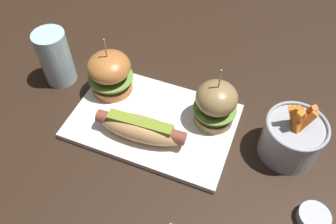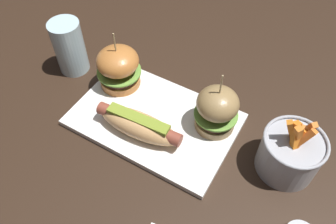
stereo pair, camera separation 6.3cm
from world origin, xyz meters
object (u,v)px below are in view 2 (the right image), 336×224
at_px(platter_main, 154,120).
at_px(slider_left, 118,67).
at_px(water_glass, 69,47).
at_px(hot_dog, 139,125).
at_px(fries_bucket, 290,153).
at_px(slider_right, 217,109).

height_order(platter_main, slider_left, slider_left).
relative_size(slider_left, water_glass, 1.07).
bearing_deg(hot_dog, fries_bucket, 16.45).
relative_size(platter_main, water_glass, 2.60).
xyz_separation_m(platter_main, slider_right, (0.12, 0.05, 0.06)).
relative_size(fries_bucket, water_glass, 1.04).
bearing_deg(slider_left, water_glass, -178.07).
height_order(hot_dog, water_glass, water_glass).
bearing_deg(platter_main, slider_right, 21.93).
xyz_separation_m(slider_left, fries_bucket, (0.40, -0.01, -0.01)).
bearing_deg(water_glass, slider_right, 0.46).
relative_size(slider_right, fries_bucket, 1.06).
xyz_separation_m(slider_left, slider_right, (0.24, -0.00, 0.00)).
distance_m(platter_main, slider_right, 0.14).
bearing_deg(water_glass, platter_main, -9.79).
relative_size(platter_main, slider_left, 2.42).
bearing_deg(slider_right, slider_left, 179.63).
height_order(slider_left, water_glass, slider_left).
distance_m(slider_left, fries_bucket, 0.40).
bearing_deg(slider_right, platter_main, -158.07).
xyz_separation_m(platter_main, fries_bucket, (0.27, 0.03, 0.04)).
bearing_deg(platter_main, fries_bucket, 7.10).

